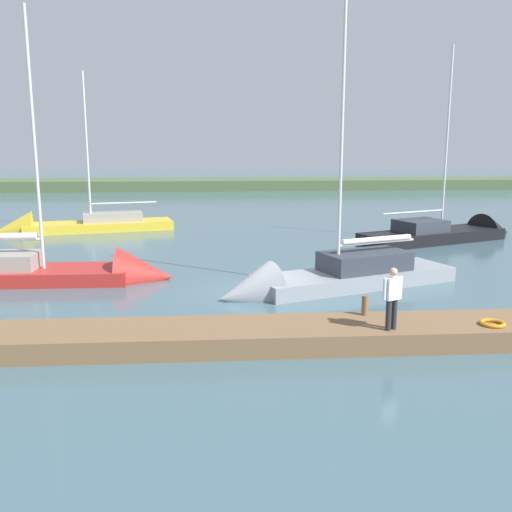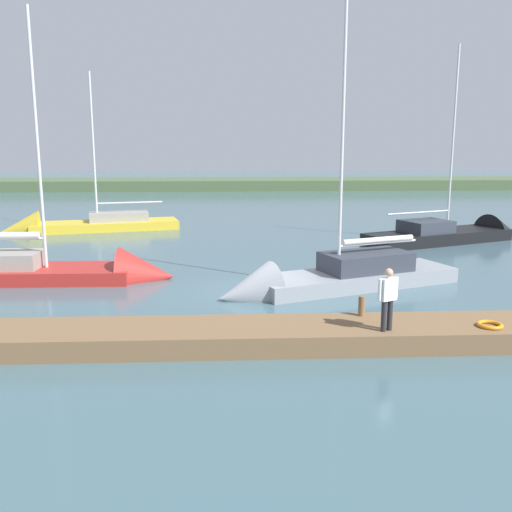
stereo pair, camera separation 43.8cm
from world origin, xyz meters
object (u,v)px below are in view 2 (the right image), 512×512
sailboat_far_right (322,283)px  sailboat_outer_mooring (460,236)px  sailboat_far_left (69,275)px  life_ring_buoy (490,325)px  person_on_dock (388,295)px  sailboat_inner_slip (76,228)px  mooring_post_near (362,306)px

sailboat_far_right → sailboat_outer_mooring: bearing=-153.3°
sailboat_far_right → sailboat_far_left: size_ratio=1.08×
sailboat_outer_mooring → sailboat_far_left: (19.21, 8.41, -0.02)m
life_ring_buoy → sailboat_outer_mooring: sailboat_outer_mooring is taller
person_on_dock → sailboat_outer_mooring: bearing=126.4°
sailboat_inner_slip → sailboat_far_left: sailboat_far_left is taller
sailboat_far_right → sailboat_outer_mooring: 14.07m
sailboat_outer_mooring → person_on_dock: size_ratio=7.01×
mooring_post_near → sailboat_outer_mooring: 17.95m
sailboat_far_left → life_ring_buoy: bearing=-31.3°
life_ring_buoy → sailboat_outer_mooring: (-6.12, -16.50, -0.38)m
sailboat_inner_slip → sailboat_outer_mooring: (-22.39, 4.54, 0.06)m
life_ring_buoy → sailboat_far_left: size_ratio=0.06×
mooring_post_near → person_on_dock: (-0.34, 1.29, 0.65)m
sailboat_inner_slip → sailboat_far_right: bearing=117.6°
sailboat_inner_slip → mooring_post_near: bearing=110.2°
sailboat_inner_slip → person_on_dock: (-13.47, 21.21, 1.32)m
life_ring_buoy → sailboat_outer_mooring: bearing=-110.3°
mooring_post_near → person_on_dock: 1.48m
sailboat_inner_slip → person_on_dock: size_ratio=6.68×
sailboat_far_right → person_on_dock: bearing=74.5°
mooring_post_near → sailboat_far_right: (0.25, -4.99, -0.59)m
sailboat_inner_slip → sailboat_far_left: (-3.18, 12.95, 0.04)m
sailboat_outer_mooring → life_ring_buoy: bearing=-132.7°
mooring_post_near → life_ring_buoy: mooring_post_near is taller
person_on_dock → sailboat_far_right: bearing=159.9°
mooring_post_near → sailboat_far_left: (9.95, -6.96, -0.63)m
sailboat_inner_slip → sailboat_outer_mooring: bearing=155.3°
sailboat_far_right → sailboat_inner_slip: (12.89, -14.93, -0.08)m
mooring_post_near → person_on_dock: person_on_dock is taller
sailboat_far_left → person_on_dock: sailboat_far_left is taller
sailboat_far_right → mooring_post_near: bearing=72.0°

